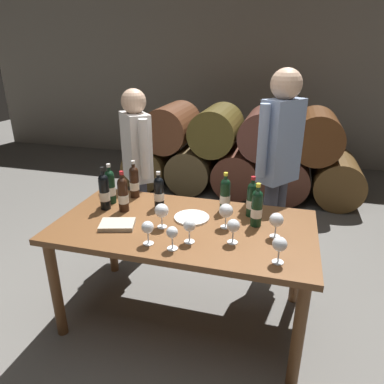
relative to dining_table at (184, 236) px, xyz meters
The scene contains 24 objects.
ground_plane 0.67m from the dining_table, ahead, with size 14.00×14.00×0.00m, color #66635E.
cellar_back_wall 4.26m from the dining_table, 90.00° to the left, with size 10.00×0.24×2.80m, color gray.
barrel_stack 2.60m from the dining_table, 90.00° to the left, with size 3.12×0.90×1.15m.
dining_table is the anchor object (origin of this frame).
wine_bottle_0 0.39m from the dining_table, 140.08° to the left, with size 0.07×0.07×0.27m.
wine_bottle_1 0.53m from the dining_table, 169.79° to the left, with size 0.07×0.07×0.30m.
wine_bottle_2 0.52m from the dining_table, 13.25° to the left, with size 0.07×0.07×0.29m.
wine_bottle_3 0.69m from the dining_table, 163.14° to the left, with size 0.07×0.07×0.31m.
wine_bottle_4 0.53m from the dining_table, 30.79° to the left, with size 0.07×0.07×0.29m.
wine_bottle_5 0.66m from the dining_table, behind, with size 0.07×0.07×0.32m.
wine_bottle_6 0.42m from the dining_table, 51.45° to the left, with size 0.07×0.07×0.29m.
wine_bottle_7 0.64m from the dining_table, 145.83° to the left, with size 0.07×0.07×0.29m.
wine_glass_0 0.43m from the dining_table, 23.85° to the right, with size 0.08×0.08×0.15m.
wine_glass_1 0.72m from the dining_table, 25.75° to the right, with size 0.08×0.08×0.15m.
wine_glass_2 0.37m from the dining_table, 85.36° to the right, with size 0.07×0.07×0.14m.
wine_glass_3 0.25m from the dining_table, 146.91° to the right, with size 0.09×0.09×0.16m.
wine_glass_4 0.62m from the dining_table, ahead, with size 0.09×0.09×0.16m.
wine_glass_5 0.38m from the dining_table, 113.20° to the right, with size 0.07×0.07×0.15m.
wine_glass_6 0.34m from the dining_table, ahead, with size 0.09×0.09×0.16m.
wine_glass_7 0.31m from the dining_table, 65.37° to the right, with size 0.07×0.07×0.15m.
tasting_notebook 0.45m from the dining_table, 159.72° to the right, with size 0.22×0.16×0.03m, color #B2A893.
serving_plate 0.14m from the dining_table, 72.58° to the left, with size 0.24×0.24×0.01m, color white.
sommelier_presenting 1.01m from the dining_table, 53.40° to the left, with size 0.34×0.41×1.72m.
taster_seated_left 1.00m from the dining_table, 131.63° to the left, with size 0.36×0.39×1.54m.
Camera 1 is at (0.61, -1.99, 1.83)m, focal length 32.92 mm.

